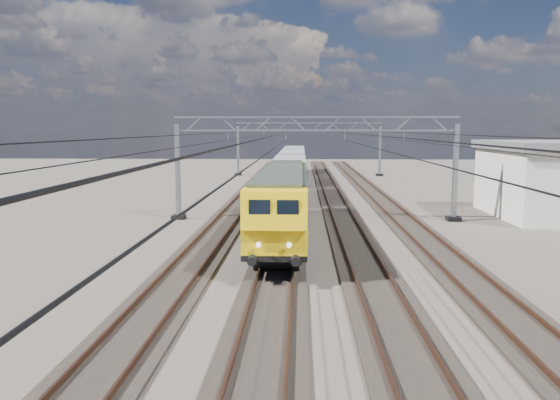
{
  "coord_description": "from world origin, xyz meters",
  "views": [
    {
      "loc": [
        -0.92,
        -33.34,
        6.26
      ],
      "look_at": [
        -2.1,
        -3.82,
        2.4
      ],
      "focal_mm": 35.0,
      "sensor_mm": 36.0,
      "label": 1
    }
  ],
  "objects_px": {
    "catenary_gantry_far": "(309,147)",
    "hopper_wagon_mid": "(292,164)",
    "catenary_gantry_mid": "(315,164)",
    "hopper_wagon_lead": "(290,174)",
    "locomotive": "(283,198)",
    "hopper_wagon_third": "(294,158)"
  },
  "relations": [
    {
      "from": "locomotive",
      "to": "hopper_wagon_mid",
      "type": "xyz_separation_m",
      "value": [
        -0.0,
        31.9,
        -0.09
      ]
    },
    {
      "from": "catenary_gantry_far",
      "to": "hopper_wagon_mid",
      "type": "relative_size",
      "value": 1.53
    },
    {
      "from": "hopper_wagon_third",
      "to": "catenary_gantry_far",
      "type": "bearing_deg",
      "value": -62.61
    },
    {
      "from": "hopper_wagon_lead",
      "to": "catenary_gantry_far",
      "type": "bearing_deg",
      "value": 85.34
    },
    {
      "from": "locomotive",
      "to": "hopper_wagon_mid",
      "type": "relative_size",
      "value": 1.62
    },
    {
      "from": "catenary_gantry_mid",
      "to": "hopper_wagon_lead",
      "type": "xyz_separation_m",
      "value": [
        -2.0,
        11.46,
        -1.67
      ]
    },
    {
      "from": "catenary_gantry_far",
      "to": "locomotive",
      "type": "relative_size",
      "value": 0.94
    },
    {
      "from": "hopper_wagon_lead",
      "to": "locomotive",
      "type": "bearing_deg",
      "value": -90.0
    },
    {
      "from": "hopper_wagon_mid",
      "to": "catenary_gantry_mid",
      "type": "bearing_deg",
      "value": -85.54
    },
    {
      "from": "locomotive",
      "to": "hopper_wagon_lead",
      "type": "relative_size",
      "value": 1.62
    },
    {
      "from": "hopper_wagon_mid",
      "to": "hopper_wagon_third",
      "type": "bearing_deg",
      "value": 90.0
    },
    {
      "from": "hopper_wagon_lead",
      "to": "catenary_gantry_mid",
      "type": "bearing_deg",
      "value": -80.1
    },
    {
      "from": "hopper_wagon_mid",
      "to": "hopper_wagon_third",
      "type": "relative_size",
      "value": 1.0
    },
    {
      "from": "hopper_wagon_mid",
      "to": "hopper_wagon_third",
      "type": "distance_m",
      "value": 14.2
    },
    {
      "from": "catenary_gantry_mid",
      "to": "hopper_wagon_lead",
      "type": "height_order",
      "value": "catenary_gantry_mid"
    },
    {
      "from": "catenary_gantry_far",
      "to": "hopper_wagon_mid",
      "type": "distance_m",
      "value": 10.66
    },
    {
      "from": "catenary_gantry_far",
      "to": "hopper_wagon_mid",
      "type": "height_order",
      "value": "catenary_gantry_far"
    },
    {
      "from": "catenary_gantry_far",
      "to": "catenary_gantry_mid",
      "type": "bearing_deg",
      "value": -90.0
    },
    {
      "from": "hopper_wagon_third",
      "to": "hopper_wagon_mid",
      "type": "bearing_deg",
      "value": -90.0
    },
    {
      "from": "hopper_wagon_lead",
      "to": "hopper_wagon_third",
      "type": "relative_size",
      "value": 1.0
    },
    {
      "from": "catenary_gantry_mid",
      "to": "hopper_wagon_mid",
      "type": "relative_size",
      "value": 1.53
    },
    {
      "from": "locomotive",
      "to": "hopper_wagon_third",
      "type": "xyz_separation_m",
      "value": [
        -0.0,
        46.1,
        -0.09
      ]
    }
  ]
}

